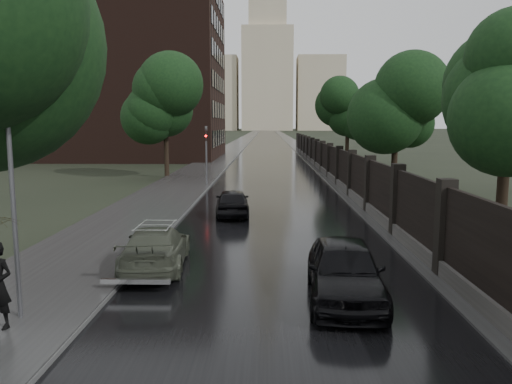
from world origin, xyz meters
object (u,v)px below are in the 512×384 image
(tree_right_c, at_px, (348,115))
(hatchback_left, at_px, (232,202))
(tree_right_b, at_px, (396,110))
(volga_sedan, at_px, (156,248))
(lamp_post, at_px, (13,198))
(tree_right_a, at_px, (509,99))
(tree_left_far, at_px, (165,109))
(traffic_light, at_px, (206,150))
(car_right_near, at_px, (345,270))

(tree_right_c, xyz_separation_m, hatchback_left, (-9.30, -26.06, -4.32))
(tree_right_b, xyz_separation_m, volga_sedan, (-10.94, -16.40, -4.34))
(tree_right_b, relative_size, lamp_post, 1.37)
(tree_right_a, bearing_deg, volga_sedan, -167.61)
(tree_right_a, relative_size, volga_sedan, 1.66)
(tree_left_far, height_order, tree_right_b, tree_left_far)
(traffic_light, distance_m, volga_sedan, 19.50)
(volga_sedan, bearing_deg, tree_right_a, -171.92)
(traffic_light, bearing_deg, tree_right_c, 51.82)
(tree_left_far, bearing_deg, tree_right_a, -54.83)
(tree_right_b, distance_m, hatchback_left, 13.04)
(tree_right_a, bearing_deg, tree_left_far, 125.17)
(lamp_post, bearing_deg, tree_right_b, 57.82)
(tree_right_a, xyz_separation_m, lamp_post, (-12.90, -6.50, -2.28))
(car_right_near, bearing_deg, traffic_light, 108.66)
(volga_sedan, distance_m, car_right_near, 5.64)
(tree_right_c, distance_m, volga_sedan, 36.36)
(tree_right_c, height_order, traffic_light, tree_right_c)
(tree_left_far, xyz_separation_m, traffic_light, (3.70, -5.01, -2.84))
(traffic_light, height_order, hatchback_left, traffic_light)
(lamp_post, xyz_separation_m, hatchback_left, (3.60, 12.44, -2.04))
(tree_right_b, bearing_deg, hatchback_left, -139.10)
(volga_sedan, bearing_deg, tree_right_c, -111.96)
(volga_sedan, relative_size, car_right_near, 0.99)
(tree_left_far, distance_m, tree_right_b, 17.45)
(traffic_light, xyz_separation_m, car_right_near, (5.90, -21.92, -1.67))
(tree_right_c, height_order, volga_sedan, tree_right_c)
(tree_right_a, distance_m, lamp_post, 14.62)
(tree_right_a, distance_m, traffic_light, 20.85)
(volga_sedan, bearing_deg, lamp_post, 60.17)
(lamp_post, xyz_separation_m, volga_sedan, (1.96, 4.10, -2.06))
(traffic_light, relative_size, volga_sedan, 0.95)
(traffic_light, distance_m, car_right_near, 22.76)
(tree_right_c, height_order, lamp_post, tree_right_c)
(lamp_post, height_order, traffic_light, lamp_post)
(volga_sedan, bearing_deg, hatchback_left, -105.45)
(tree_left_far, bearing_deg, hatchback_left, -68.89)
(tree_right_c, height_order, hatchback_left, tree_right_c)
(tree_left_far, relative_size, hatchback_left, 2.01)
(car_right_near, bearing_deg, tree_left_far, 113.22)
(lamp_post, bearing_deg, tree_left_far, 95.21)
(tree_left_far, xyz_separation_m, tree_right_b, (15.50, -8.00, -0.29))
(car_right_near, bearing_deg, lamp_post, -163.73)
(tree_right_a, bearing_deg, lamp_post, -153.26)
(lamp_post, bearing_deg, hatchback_left, 73.86)
(tree_right_a, bearing_deg, tree_right_c, 90.00)
(lamp_post, relative_size, car_right_near, 1.19)
(tree_right_b, height_order, car_right_near, tree_right_b)
(tree_right_a, bearing_deg, car_right_near, -140.15)
(tree_left_far, distance_m, tree_right_c, 18.45)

